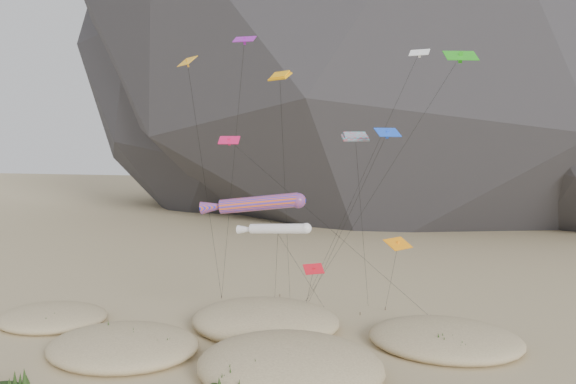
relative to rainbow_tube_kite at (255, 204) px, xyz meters
name	(u,v)px	position (x,y,z in m)	size (l,w,h in m)	color
dunes	(227,372)	(-0.41, -5.26, -11.82)	(49.41, 35.50, 3.93)	#CCB789
dune_grass	(224,369)	(-0.72, -5.22, -11.69)	(44.58, 25.79, 1.53)	black
kite_stakes	(323,306)	(2.42, 14.81, -12.40)	(23.00, 5.57, 0.30)	#3F2D1E
rainbow_tube_kite	(255,204)	(0.00, 0.00, 0.00)	(8.56, 13.33, 13.50)	#EF5B19
white_tube_kite	(275,229)	(1.24, 1.30, -2.17)	(6.76, 11.47, 11.05)	white
orange_parafoil	(280,80)	(0.48, 5.41, 10.36)	(3.14, 11.48, 23.67)	#FFA90D
multi_parafoil	(356,140)	(7.73, 1.85, 5.06)	(2.27, 16.03, 18.29)	red
delta_kites	(337,123)	(5.93, 3.57, 6.47)	(26.46, 20.00, 26.47)	#239D18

